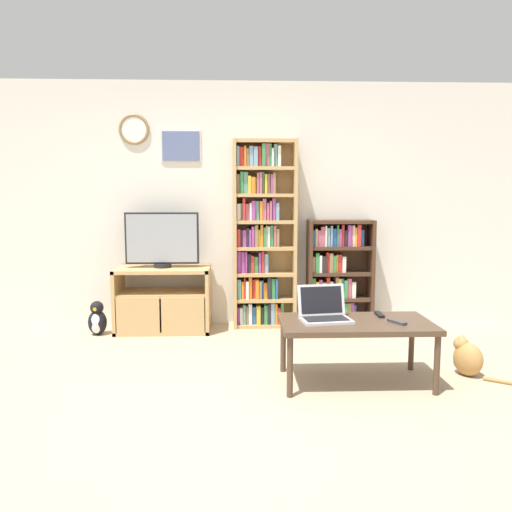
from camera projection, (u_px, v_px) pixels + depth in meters
The scene contains 12 objects.
ground_plane at pixel (235, 407), 3.33m from camera, with size 18.00×18.00×0.00m, color tan.
wall_back at pixel (235, 204), 5.40m from camera, with size 6.47×0.09×2.60m.
tv_stand at pixel (163, 299), 5.17m from camera, with size 0.96×0.50×0.66m.
television at pixel (162, 240), 5.13m from camera, with size 0.75×0.18×0.57m.
bookshelf_tall at pixel (261, 236), 5.29m from camera, with size 0.67×0.27×1.98m.
bookshelf_short at pixel (336, 274), 5.37m from camera, with size 0.70×0.25×1.14m.
coffee_table at pixel (356, 327), 3.71m from camera, with size 1.12×0.60×0.47m.
laptop at pixel (324, 312), 3.74m from camera, with size 0.40×0.33×0.25m.
remote_near_laptop at pixel (379, 314), 3.88m from camera, with size 0.05×0.16×0.02m.
remote_far_from_laptop at pixel (397, 322), 3.65m from camera, with size 0.11×0.16×0.02m.
cat at pixel (467, 358), 3.90m from camera, with size 0.43×0.40×0.31m.
penguin_figurine at pixel (97, 320), 5.03m from camera, with size 0.19×0.17×0.35m.
Camera 1 is at (0.02, -3.19, 1.40)m, focal length 35.00 mm.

